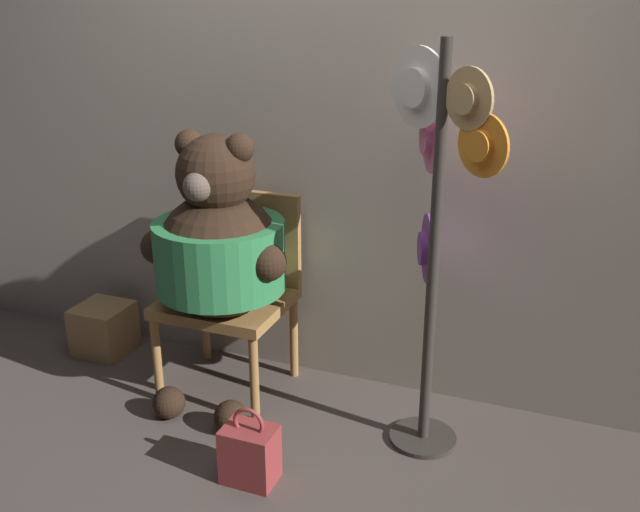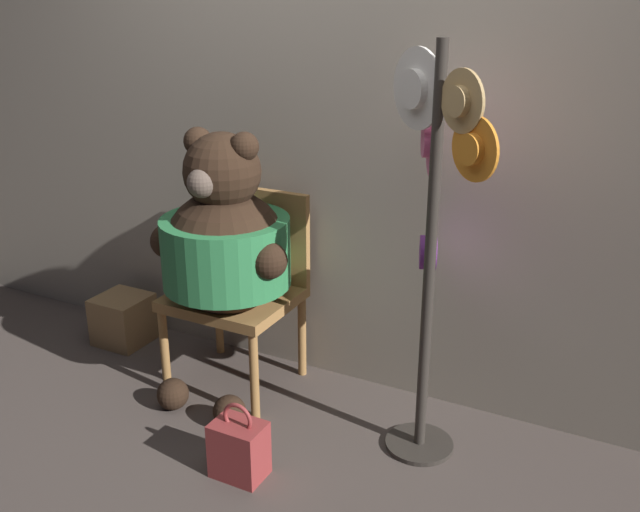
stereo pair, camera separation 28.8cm
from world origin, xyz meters
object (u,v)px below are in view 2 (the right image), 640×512
object	(u,v)px
hat_display_rack	(433,215)
handbag_on_ground	(239,448)
chair	(242,280)
teddy_bear	(225,244)

from	to	relation	value
hat_display_rack	handbag_on_ground	size ratio (longest dim) A/B	5.07
handbag_on_ground	chair	bearing A→B (deg)	121.25
handbag_on_ground	teddy_bear	bearing A→B (deg)	126.87
handbag_on_ground	hat_display_rack	bearing A→B (deg)	44.35
teddy_bear	chair	bearing A→B (deg)	99.12
chair	teddy_bear	distance (m)	0.28
teddy_bear	handbag_on_ground	bearing A→B (deg)	-53.13
teddy_bear	handbag_on_ground	size ratio (longest dim) A/B	3.85
chair	teddy_bear	world-z (taller)	teddy_bear
hat_display_rack	handbag_on_ground	world-z (taller)	hat_display_rack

